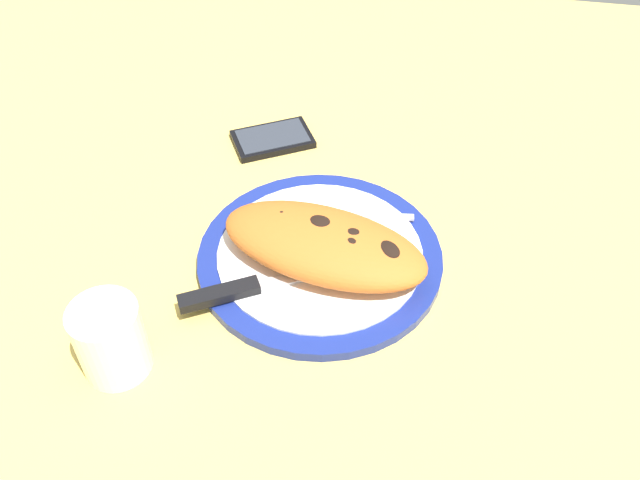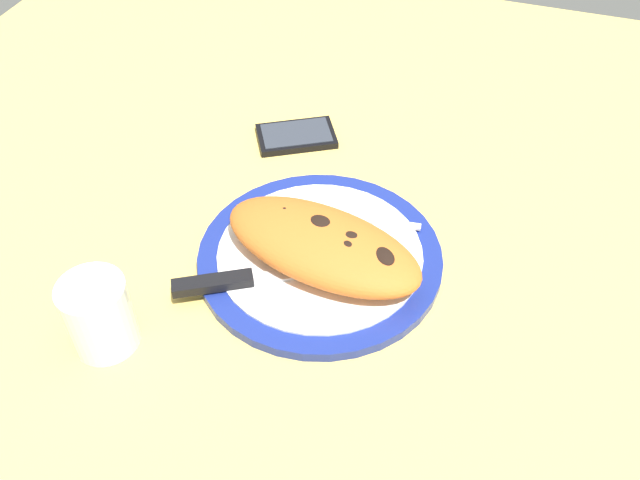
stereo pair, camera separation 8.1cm
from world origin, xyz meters
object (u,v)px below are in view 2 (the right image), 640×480
Objects in this scene: smartphone at (296,136)px; plate at (320,257)px; water_glass at (100,319)px; fork at (340,216)px; knife at (244,279)px; calzone at (322,245)px.

plate is at bearing 116.55° from smartphone.
plate is at bearing -134.65° from water_glass.
fork is 1.31× the size of smartphone.
water_glass is at bearing 44.06° from knife.
knife is at bearing 62.63° from fork.
plate is at bearing -59.44° from calzone.
water_glass reaches higher than smartphone.
calzone is at bearing -140.36° from knife.
smartphone is at bearing -81.65° from knife.
smartphone is at bearing -63.24° from calzone.
water_glass is (18.21, 18.44, 2.96)cm from plate.
fork is 19.25cm from smartphone.
knife is 1.66× the size of smartphone.
water_glass reaches higher than plate.
fork is at bearing -94.01° from plate.
knife is 2.49× the size of water_glass.
plate is 3.37× the size of water_glass.
water_glass is (18.67, 24.94, 1.90)cm from fork.
knife is (6.68, 7.28, 1.34)cm from plate.
fork is (-0.46, -6.50, 1.06)cm from plate.
knife is at bearing -135.94° from water_glass.
smartphone is at bearing -53.51° from fork.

